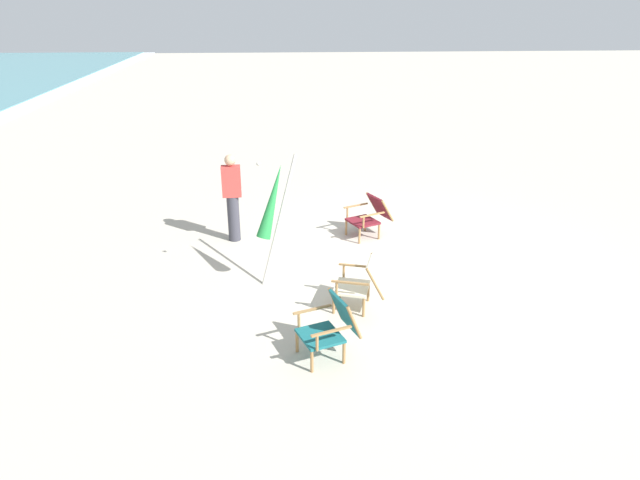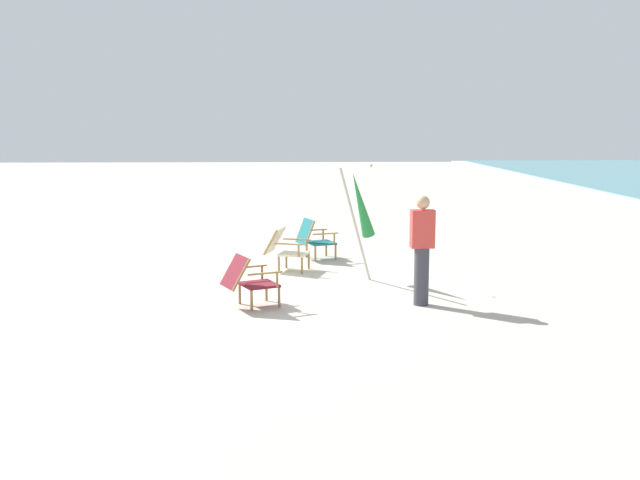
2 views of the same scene
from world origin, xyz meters
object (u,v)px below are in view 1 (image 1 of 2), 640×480
beach_chair_back_right (331,325)px  umbrella_furled_green (273,202)px  beach_chair_far_center (363,282)px  person_near_chairs (232,197)px  beach_chair_back_left (371,215)px

beach_chair_back_right → umbrella_furled_green: size_ratio=0.43×
umbrella_furled_green → beach_chair_far_center: bearing=-129.0°
beach_chair_far_center → person_near_chairs: size_ratio=0.54×
beach_chair_far_center → umbrella_furled_green: bearing=51.0°
beach_chair_far_center → beach_chair_back_left: bearing=-10.6°
beach_chair_far_center → beach_chair_back_left: 2.78m
umbrella_furled_green → person_near_chairs: size_ratio=1.22×
beach_chair_back_left → person_near_chairs: bearing=90.9°
beach_chair_back_left → umbrella_furled_green: bearing=133.5°
beach_chair_back_right → umbrella_furled_green: umbrella_furled_green is taller
beach_chair_far_center → umbrella_furled_green: (1.04, 1.28, 0.88)m
person_near_chairs → beach_chair_far_center: bearing=-142.8°
person_near_chairs → beach_chair_back_left: bearing=-89.1°
beach_chair_back_right → person_near_chairs: person_near_chairs is taller
beach_chair_back_left → beach_chair_back_right: bearing=164.6°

